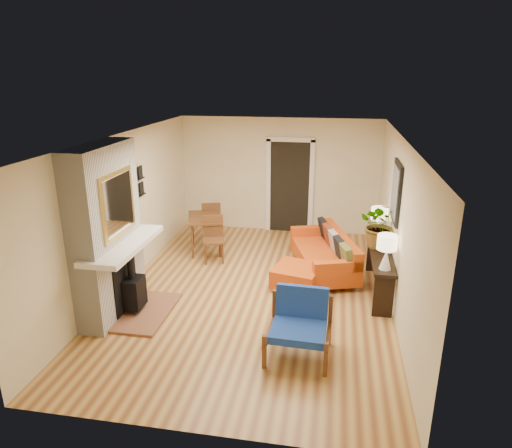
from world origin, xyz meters
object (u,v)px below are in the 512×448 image
object	(u,v)px
dining_table	(209,223)
console_table	(380,260)
houseplant	(381,224)
blue_chair	(300,320)
lamp_near	(387,248)
sofa	(327,253)
ottoman	(297,276)
lamp_far	(379,218)

from	to	relation	value
dining_table	console_table	world-z (taller)	dining_table
dining_table	houseplant	distance (m)	3.55
blue_chair	lamp_near	bearing A→B (deg)	47.46
sofa	ottoman	bearing A→B (deg)	-120.42
console_table	lamp_far	distance (m)	0.91
ottoman	dining_table	distance (m)	2.46
sofa	ottoman	distance (m)	0.96
dining_table	lamp_far	xyz separation A→B (m)	(3.33, -0.58, 0.48)
sofa	lamp_far	distance (m)	1.14
lamp_far	houseplant	size ratio (longest dim) A/B	0.66
dining_table	lamp_far	bearing A→B (deg)	-9.89
houseplant	lamp_near	bearing A→B (deg)	-89.37
ottoman	lamp_far	distance (m)	1.82
sofa	console_table	size ratio (longest dim) A/B	1.15
console_table	lamp_far	bearing A→B (deg)	90.00
sofa	lamp_near	xyz separation A→B (m)	(0.88, -1.43, 0.72)
ottoman	lamp_near	distance (m)	1.71
dining_table	lamp_far	size ratio (longest dim) A/B	3.15
ottoman	lamp_near	size ratio (longest dim) A/B	1.69
console_table	lamp_near	size ratio (longest dim) A/B	3.43
console_table	lamp_near	world-z (taller)	lamp_near
blue_chair	dining_table	size ratio (longest dim) A/B	0.50
ottoman	sofa	bearing A→B (deg)	59.58
blue_chair	dining_table	distance (m)	3.96
sofa	dining_table	bearing A→B (deg)	166.01
dining_table	blue_chair	bearing A→B (deg)	-56.90
ottoman	houseplant	size ratio (longest dim) A/B	1.12
sofa	houseplant	size ratio (longest dim) A/B	2.62
blue_chair	houseplant	xyz separation A→B (m)	(1.16, 2.18, 0.67)
lamp_near	lamp_far	bearing A→B (deg)	90.00
blue_chair	houseplant	world-z (taller)	houseplant
sofa	blue_chair	distance (m)	2.72
sofa	lamp_far	size ratio (longest dim) A/B	3.94
sofa	ottoman	xyz separation A→B (m)	(-0.48, -0.82, -0.12)
sofa	houseplant	xyz separation A→B (m)	(0.87, -0.52, 0.79)
blue_chair	lamp_far	world-z (taller)	lamp_far
dining_table	lamp_far	world-z (taller)	lamp_far
blue_chair	console_table	distance (m)	2.29
dining_table	console_table	size ratio (longest dim) A/B	0.92
lamp_far	houseplant	bearing A→B (deg)	-91.04
blue_chair	ottoman	bearing A→B (deg)	95.91
blue_chair	lamp_far	distance (m)	3.03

